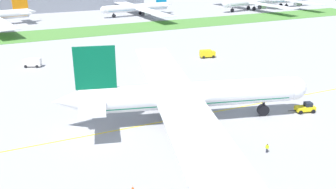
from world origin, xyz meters
The scene contains 11 objects.
ground_plane centered at (0.00, 0.00, 0.00)m, with size 600.00×600.00×0.00m, color #9E9EA3.
apron_taxi_line centered at (0.00, 0.66, 0.00)m, with size 280.00×0.36×0.01m, color yellow.
grass_median_strip centered at (0.00, 101.58, 0.05)m, with size 320.00×24.00×0.10m, color #4C8438.
airliner_foreground centered at (-1.22, -1.07, 5.72)m, with size 52.00×83.88×16.85m.
pushback_tug centered at (25.42, -7.55, 1.04)m, with size 6.17×3.16×2.28m.
ground_crew_wingwalker_port centered at (6.32, -18.60, 1.06)m, with size 0.46×0.54×1.75m.
traffic_cone_near_nose centered at (-18.80, -19.09, 0.28)m, with size 0.36×0.36×0.58m.
service_truck_fuel_bowser centered at (28.07, 41.01, 1.45)m, with size 5.40×3.11×2.66m.
service_truck_catering_van centered at (-26.68, 53.37, 1.52)m, with size 5.58×3.94×2.74m.
parked_airliner_far_centre centered at (36.92, 134.65, 4.43)m, with size 43.52×70.03×13.04m.
parked_airliner_far_right centered at (105.86, 126.54, 5.03)m, with size 41.95×66.39×14.82m.
Camera 1 is at (-32.79, -63.74, 33.04)m, focal length 39.41 mm.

